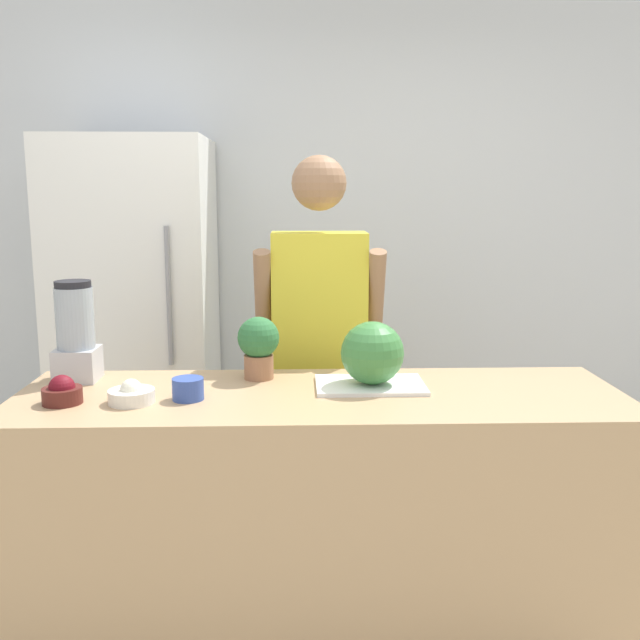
# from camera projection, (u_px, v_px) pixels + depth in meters

# --- Properties ---
(wall_back) EXTENTS (8.00, 0.06, 2.60)m
(wall_back) POSITION_uv_depth(u_px,v_px,m) (311.00, 244.00, 4.02)
(wall_back) COLOR silver
(wall_back) RESTS_ON ground_plane
(counter_island) EXTENTS (2.09, 0.68, 0.91)m
(counter_island) POSITION_uv_depth(u_px,v_px,m) (320.00, 517.00, 2.53)
(counter_island) COLOR tan
(counter_island) RESTS_ON ground_plane
(refrigerator) EXTENTS (0.77, 0.71, 1.85)m
(refrigerator) POSITION_uv_depth(u_px,v_px,m) (137.00, 322.00, 3.67)
(refrigerator) COLOR white
(refrigerator) RESTS_ON ground_plane
(person) EXTENTS (0.53, 0.27, 1.74)m
(person) POSITION_uv_depth(u_px,v_px,m) (319.00, 356.00, 3.03)
(person) COLOR #4C608C
(person) RESTS_ON ground_plane
(cutting_board) EXTENTS (0.38, 0.26, 0.01)m
(cutting_board) POSITION_uv_depth(u_px,v_px,m) (370.00, 385.00, 2.53)
(cutting_board) COLOR white
(cutting_board) RESTS_ON counter_island
(watermelon) EXTENTS (0.22, 0.22, 0.22)m
(watermelon) POSITION_uv_depth(u_px,v_px,m) (372.00, 353.00, 2.50)
(watermelon) COLOR #3D7F3D
(watermelon) RESTS_ON cutting_board
(bowl_cherries) EXTENTS (0.13, 0.13, 0.10)m
(bowl_cherries) POSITION_uv_depth(u_px,v_px,m) (62.00, 392.00, 2.32)
(bowl_cherries) COLOR #511E19
(bowl_cherries) RESTS_ON counter_island
(bowl_cream) EXTENTS (0.15, 0.15, 0.08)m
(bowl_cream) POSITION_uv_depth(u_px,v_px,m) (131.00, 395.00, 2.33)
(bowl_cream) COLOR white
(bowl_cream) RESTS_ON counter_island
(bowl_small_blue) EXTENTS (0.10, 0.10, 0.07)m
(bowl_small_blue) POSITION_uv_depth(u_px,v_px,m) (188.00, 389.00, 2.37)
(bowl_small_blue) COLOR #334C9E
(bowl_small_blue) RESTS_ON counter_island
(blender) EXTENTS (0.15, 0.15, 0.37)m
(blender) POSITION_uv_depth(u_px,v_px,m) (76.00, 334.00, 2.59)
(blender) COLOR #B7B7BC
(blender) RESTS_ON counter_island
(potted_plant) EXTENTS (0.15, 0.15, 0.23)m
(potted_plant) POSITION_uv_depth(u_px,v_px,m) (258.00, 344.00, 2.62)
(potted_plant) COLOR #996647
(potted_plant) RESTS_ON counter_island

